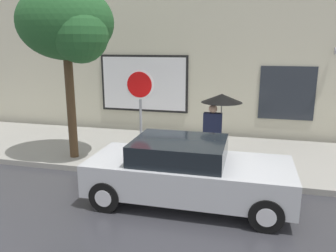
{
  "coord_description": "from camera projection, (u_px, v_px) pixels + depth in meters",
  "views": [
    {
      "loc": [
        1.39,
        -6.5,
        3.3
      ],
      "look_at": [
        -0.68,
        1.8,
        1.2
      ],
      "focal_mm": 35.68,
      "sensor_mm": 36.0,
      "label": 1
    }
  ],
  "objects": [
    {
      "name": "ground_plane",
      "position": [
        178.0,
        201.0,
        7.24
      ],
      "size": [
        60.0,
        60.0,
        0.0
      ],
      "primitive_type": "plane",
      "color": "#333338"
    },
    {
      "name": "building_facade",
      "position": [
        212.0,
        39.0,
        11.6
      ],
      "size": [
        20.0,
        0.67,
        7.0
      ],
      "color": "beige",
      "rests_on": "ground"
    },
    {
      "name": "stop_sign",
      "position": [
        140.0,
        99.0,
        8.65
      ],
      "size": [
        0.76,
        0.1,
        2.52
      ],
      "color": "gray",
      "rests_on": "sidewalk"
    },
    {
      "name": "sidewalk",
      "position": [
        199.0,
        154.0,
        10.05
      ],
      "size": [
        20.0,
        4.0,
        0.15
      ],
      "primitive_type": "cube",
      "color": "gray",
      "rests_on": "ground"
    },
    {
      "name": "parked_car",
      "position": [
        187.0,
        172.0,
        7.04
      ],
      "size": [
        4.22,
        1.84,
        1.37
      ],
      "color": "#B7BABF",
      "rests_on": "ground"
    },
    {
      "name": "street_tree",
      "position": [
        68.0,
        26.0,
        8.68
      ],
      "size": [
        2.61,
        2.21,
        4.69
      ],
      "color": "#4C3823",
      "rests_on": "sidewalk"
    },
    {
      "name": "pedestrian_with_umbrella",
      "position": [
        219.0,
        108.0,
        8.64
      ],
      "size": [
        1.06,
        1.06,
        1.92
      ],
      "color": "black",
      "rests_on": "sidewalk"
    }
  ]
}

